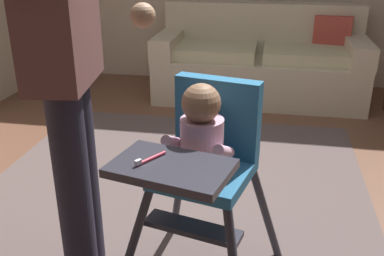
# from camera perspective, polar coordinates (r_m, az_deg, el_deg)

# --- Properties ---
(ground) EXTENTS (6.15, 6.81, 0.10)m
(ground) POSITION_cam_1_polar(r_m,az_deg,el_deg) (2.56, 3.38, -11.66)
(ground) COLOR brown
(area_rug) EXTENTS (2.31, 2.72, 0.01)m
(area_rug) POSITION_cam_1_polar(r_m,az_deg,el_deg) (2.59, -3.07, -9.76)
(area_rug) COLOR #5E4F4C
(area_rug) RESTS_ON ground
(couch) EXTENTS (1.93, 0.86, 0.86)m
(couch) POSITION_cam_1_polar(r_m,az_deg,el_deg) (4.35, 8.74, 8.26)
(couch) COLOR beige
(couch) RESTS_ON ground
(high_chair) EXTENTS (0.72, 0.82, 0.92)m
(high_chair) POSITION_cam_1_polar(r_m,az_deg,el_deg) (1.77, 1.50, -3.02)
(high_chair) COLOR #31313B
(high_chair) RESTS_ON ground
(adult_standing) EXTENTS (0.56, 0.50, 1.67)m
(adult_standing) POSITION_cam_1_polar(r_m,az_deg,el_deg) (1.74, -15.76, 6.91)
(adult_standing) COLOR #292736
(adult_standing) RESTS_ON ground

